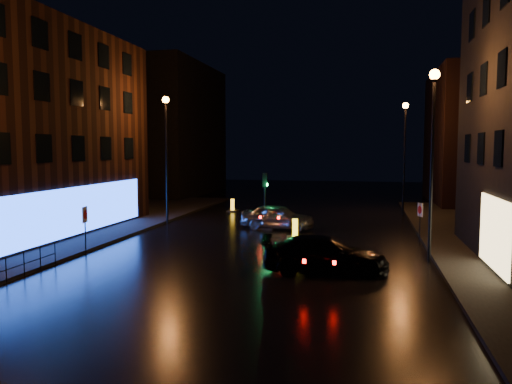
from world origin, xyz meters
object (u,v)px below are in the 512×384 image
silver_hatchback (278,217)px  road_sign_right (420,213)px  bollard_far (233,209)px  bollard_near (295,235)px  traffic_signal (265,219)px  dark_sedan (325,255)px  road_sign_left (85,219)px

silver_hatchback → road_sign_right: road_sign_right is taller
bollard_far → bollard_near: bearing=-59.4°
traffic_signal → bollard_far: 8.27m
bollard_near → bollard_far: size_ratio=1.24×
dark_sedan → road_sign_left: (-11.36, 1.11, 0.96)m
road_sign_left → bollard_far: bearing=69.9°
traffic_signal → bollard_near: 4.43m
road_sign_left → silver_hatchback: bearing=39.1°
road_sign_left → road_sign_right: bearing=9.9°
traffic_signal → silver_hatchback: bearing=-31.1°
silver_hatchback → bollard_far: silver_hatchback is taller
bollard_near → bollard_far: 12.68m
dark_sedan → road_sign_right: bearing=-38.7°
road_sign_left → road_sign_right: (15.72, 6.08, -0.08)m
silver_hatchback → bollard_near: size_ratio=3.19×
bollard_far → road_sign_left: (-2.63, -16.95, 1.48)m
silver_hatchback → road_sign_left: bearing=146.5°
dark_sedan → road_sign_right: (4.36, 7.19, 0.88)m
bollard_far → road_sign_right: 17.07m
dark_sedan → bollard_near: (-2.22, 7.17, -0.49)m
bollard_near → bollard_far: bollard_near is taller
traffic_signal → silver_hatchback: size_ratio=0.76×
road_sign_left → road_sign_right: road_sign_left is taller
dark_sedan → bollard_near: size_ratio=3.56×
bollard_near → road_sign_left: (-9.14, -6.07, 1.45)m
road_sign_right → bollard_far: bearing=-59.5°
silver_hatchback → dark_sedan: silver_hatchback is taller
traffic_signal → bollard_near: bearing=-56.5°
bollard_near → road_sign_left: size_ratio=0.63×
road_sign_left → dark_sedan: bearing=-16.9°
dark_sedan → bollard_near: dark_sedan is taller
silver_hatchback → road_sign_right: size_ratio=2.10×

